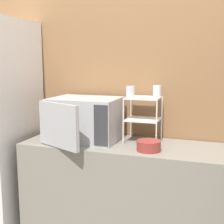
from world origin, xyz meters
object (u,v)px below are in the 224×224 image
dish_rack (143,110)px  bowl (149,146)px  microwave (84,119)px  glass_back_right (157,91)px  glass_front_left (130,92)px

dish_rack → bowl: (0.10, -0.24, -0.22)m
microwave → dish_rack: (0.45, 0.11, 0.08)m
dish_rack → glass_back_right: glass_back_right is taller
glass_front_left → dish_rack: bearing=37.5°
dish_rack → microwave: bearing=-166.8°
glass_back_right → bowl: size_ratio=0.52×
glass_back_right → glass_front_left: bearing=-143.4°
glass_front_left → glass_back_right: 0.22m
microwave → bowl: microwave is taller
dish_rack → bowl: size_ratio=2.07×
microwave → glass_back_right: bearing=17.7°
dish_rack → glass_front_left: size_ratio=3.96×
glass_back_right → bowl: 0.48m
glass_back_right → bowl: glass_back_right is taller
glass_front_left → bowl: bearing=-43.4°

